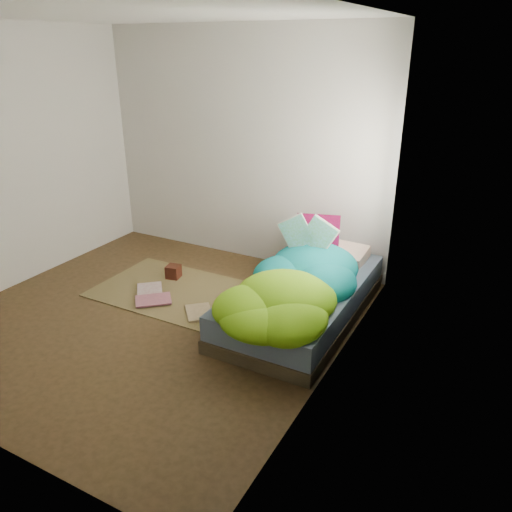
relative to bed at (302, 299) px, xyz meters
The scene contains 12 objects.
ground 1.43m from the bed, 149.45° to the right, with size 3.50×3.50×0.00m, color #3B2C16.
room_walls 2.02m from the bed, 149.42° to the right, with size 3.54×3.54×2.62m.
bed is the anchor object (origin of this frame).
duvet 0.41m from the bed, 90.00° to the right, with size 0.96×1.84×0.34m, color #086E81, non-canonical shape.
rug 1.39m from the bed, behind, with size 1.60×1.10×0.01m, color brown.
pillow_floral 0.76m from the bed, 80.90° to the left, with size 0.52×0.33×0.12m, color beige.
pillow_magenta 0.80m from the bed, 101.11° to the left, with size 0.44×0.14×0.44m, color #51052F.
open_book 0.71m from the bed, 107.57° to the left, with size 0.47×0.10×0.29m, color #2C7B28, non-canonical shape.
wooden_box 1.57m from the bed, behind, with size 0.14×0.14×0.14m, color #33110B.
floor_book_a 1.72m from the bed, 166.56° to the right, with size 0.25×0.35×0.03m, color beige.
floor_book_b 1.54m from the bed, 165.81° to the right, with size 0.26×0.35×0.03m, color #B96B71.
floor_book_c 1.10m from the bed, 150.51° to the right, with size 0.24×0.32×0.02m, color tan.
Camera 1 is at (2.80, -3.15, 2.38)m, focal length 35.00 mm.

